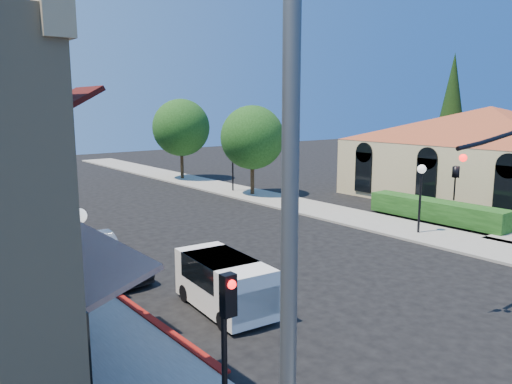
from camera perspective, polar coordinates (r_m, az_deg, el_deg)
ground at (r=15.92m, az=25.28°, el=-15.12°), size 120.00×120.00×0.00m
sidewalk_right at (r=40.21m, az=-4.88°, el=0.69°), size 3.50×50.00×0.12m
curb_red_strip at (r=16.72m, az=-13.56°, el=-13.19°), size 0.25×10.00×0.06m
mission_building at (r=39.44m, az=24.99°, el=5.02°), size 30.12×30.12×6.40m
hedge at (r=29.83m, az=19.84°, el=-3.24°), size 1.40×8.00×1.10m
conifer_far at (r=47.73m, az=21.46°, el=9.10°), size 3.20×3.20×11.00m
street_tree_a at (r=35.74m, az=-0.43°, el=6.25°), size 4.56×4.56×6.48m
street_tree_b at (r=44.01m, az=-8.56°, el=7.29°), size 4.94×4.94×7.02m
secondary_signal at (r=10.02m, az=-3.37°, el=-14.69°), size 0.28×0.42×3.32m
cobra_streetlight at (r=5.87m, az=6.41°, el=-2.10°), size 3.60×0.25×9.31m
lamppost_left_near at (r=15.29m, az=-19.43°, el=-4.85°), size 0.44×0.44×3.57m
lamppost_right_near at (r=26.14m, az=18.35°, el=1.17°), size 0.44×0.44×3.57m
lamppost_right_far at (r=37.27m, az=-2.69°, el=4.14°), size 0.44×0.44×3.57m
white_van at (r=16.10m, az=-3.61°, el=-10.09°), size 2.03×3.98×1.70m
parked_car_a at (r=19.78m, az=-16.15°, el=-7.53°), size 1.96×4.15×1.37m
parked_car_b at (r=21.12m, az=-17.72°, el=-6.50°), size 1.92×4.31×1.37m
parked_car_c at (r=30.63m, az=-24.56°, el=-2.08°), size 1.85×4.16×1.19m
parked_car_d at (r=34.40m, az=-23.79°, el=-0.76°), size 2.13×4.45×1.22m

